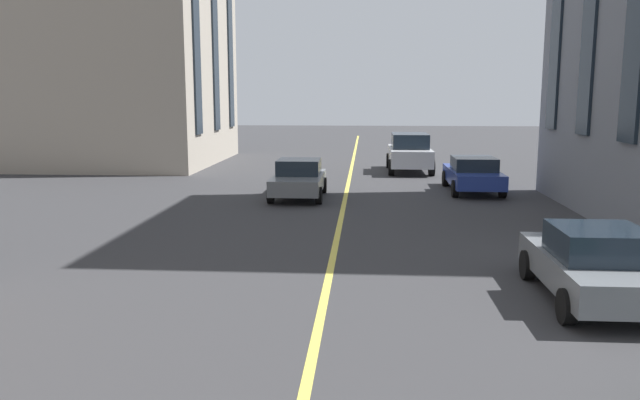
{
  "coord_description": "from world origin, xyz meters",
  "views": [
    {
      "loc": [
        1.22,
        -0.74,
        3.72
      ],
      "look_at": [
        13.79,
        0.18,
        1.63
      ],
      "focal_mm": 35.46,
      "sensor_mm": 36.0,
      "label": 1
    }
  ],
  "objects_px": {
    "car_silver_far": "(410,152)",
    "car_blue_trailing": "(473,174)",
    "car_grey_parked_b": "(299,179)",
    "car_grey_mid": "(594,264)"
  },
  "relations": [
    {
      "from": "car_grey_mid",
      "to": "car_blue_trailing",
      "type": "height_order",
      "value": "car_grey_mid"
    },
    {
      "from": "car_silver_far",
      "to": "car_grey_mid",
      "type": "xyz_separation_m",
      "value": [
        -19.73,
        -2.03,
        -0.27
      ]
    },
    {
      "from": "car_silver_far",
      "to": "car_blue_trailing",
      "type": "distance_m",
      "value": 6.74
    },
    {
      "from": "car_grey_parked_b",
      "to": "car_blue_trailing",
      "type": "height_order",
      "value": "car_grey_parked_b"
    },
    {
      "from": "car_grey_mid",
      "to": "car_blue_trailing",
      "type": "xyz_separation_m",
      "value": [
        13.31,
        0.0,
        0.0
      ]
    },
    {
      "from": "car_silver_far",
      "to": "car_grey_parked_b",
      "type": "relative_size",
      "value": 1.21
    },
    {
      "from": "car_grey_mid",
      "to": "car_blue_trailing",
      "type": "distance_m",
      "value": 13.31
    },
    {
      "from": "car_grey_parked_b",
      "to": "car_grey_mid",
      "type": "xyz_separation_m",
      "value": [
        -11.4,
        -6.61,
        0.0
      ]
    },
    {
      "from": "car_blue_trailing",
      "to": "car_silver_far",
      "type": "bearing_deg",
      "value": 17.53
    },
    {
      "from": "car_silver_far",
      "to": "car_grey_mid",
      "type": "distance_m",
      "value": 19.83
    }
  ]
}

